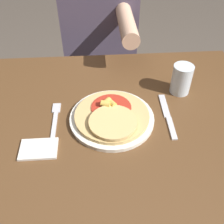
% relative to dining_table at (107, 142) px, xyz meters
% --- Properties ---
extents(ground_plane, '(8.00, 8.00, 0.00)m').
position_rel_dining_table_xyz_m(ground_plane, '(0.00, 0.00, -0.63)').
color(ground_plane, brown).
extents(dining_table, '(1.13, 0.84, 0.74)m').
position_rel_dining_table_xyz_m(dining_table, '(0.00, 0.00, 0.00)').
color(dining_table, brown).
rests_on(dining_table, ground_plane).
extents(plate, '(0.28, 0.28, 0.01)m').
position_rel_dining_table_xyz_m(plate, '(0.02, -0.00, 0.12)').
color(plate, silver).
rests_on(plate, dining_table).
extents(pizza, '(0.25, 0.25, 0.04)m').
position_rel_dining_table_xyz_m(pizza, '(0.02, -0.01, 0.14)').
color(pizza, tan).
rests_on(pizza, plate).
extents(fork, '(0.03, 0.18, 0.00)m').
position_rel_dining_table_xyz_m(fork, '(-0.17, 0.02, 0.12)').
color(fork, silver).
rests_on(fork, dining_table).
extents(knife, '(0.03, 0.22, 0.00)m').
position_rel_dining_table_xyz_m(knife, '(0.21, 0.00, 0.12)').
color(knife, silver).
rests_on(knife, dining_table).
extents(drinking_glass, '(0.07, 0.07, 0.11)m').
position_rel_dining_table_xyz_m(drinking_glass, '(0.28, 0.14, 0.17)').
color(drinking_glass, silver).
rests_on(drinking_glass, dining_table).
extents(napkin, '(0.11, 0.08, 0.01)m').
position_rel_dining_table_xyz_m(napkin, '(-0.21, -0.11, 0.12)').
color(napkin, silver).
rests_on(napkin, dining_table).
extents(person_diner, '(0.37, 0.52, 1.20)m').
position_rel_dining_table_xyz_m(person_diner, '(0.00, 0.66, 0.07)').
color(person_diner, '#2D2D38').
rests_on(person_diner, ground_plane).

